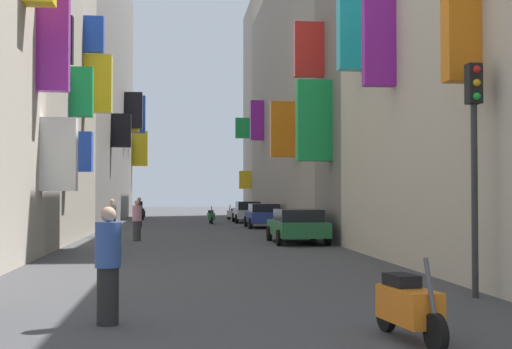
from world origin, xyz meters
name	(u,v)px	position (x,y,z in m)	size (l,w,h in m)	color
ground_plane	(197,233)	(0.00, 30.00, 0.00)	(140.00, 140.00, 0.00)	#424244
building_left_mid_c	(1,69)	(-7.99, 24.74, 6.94)	(7.20, 13.34, 13.88)	#9E9384
building_left_far	(76,85)	(-7.99, 45.73, 9.51)	(7.38, 28.59, 19.02)	slate
building_right_mid_a	(398,17)	(7.97, 23.15, 9.07)	(7.34, 4.99, 18.18)	slate
building_right_mid_b	(321,101)	(8.00, 38.85, 7.74)	(7.32, 26.42, 15.49)	gray
building_right_mid_c	(282,112)	(7.99, 56.03, 9.00)	(7.24, 7.94, 18.01)	#9E9384
parked_car_blue	(264,215)	(3.92, 35.27, 0.72)	(1.94, 4.10, 1.35)	navy
parked_car_silver	(248,211)	(3.70, 42.44, 0.74)	(1.84, 4.19, 1.41)	#B7B7BC
parked_car_green	(297,225)	(3.74, 22.74, 0.71)	(2.01, 4.41, 1.32)	#236638
scooter_red	(245,214)	(3.95, 46.79, 0.46)	(0.66, 1.79, 1.13)	red
scooter_green	(211,216)	(1.20, 41.11, 0.46)	(0.48, 1.78, 1.13)	#287F3D
scooter_silver	(233,214)	(3.07, 46.79, 0.46)	(0.83, 1.91, 1.13)	#ADADB2
scooter_orange	(408,306)	(2.12, 4.43, 0.46)	(0.59, 1.90, 1.13)	orange
scooter_black	(141,214)	(-3.60, 47.82, 0.46)	(0.67, 1.75, 1.13)	black
pedestrian_crossing	(137,221)	(-2.55, 24.57, 0.83)	(0.44, 0.44, 1.67)	#353535
pedestrian_near_left	(112,218)	(-3.82, 27.49, 0.84)	(0.42, 0.42, 1.68)	#2B2B2B
pedestrian_near_right	(139,212)	(-3.11, 36.30, 0.86)	(0.53, 0.53, 1.72)	#2B2B2B
pedestrian_mid_street	(108,266)	(-1.89, 6.03, 0.87)	(0.52, 0.52, 1.73)	black
traffic_light_near_corner	(474,138)	(4.60, 8.05, 2.95)	(0.26, 0.34, 4.35)	#2D2D2D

